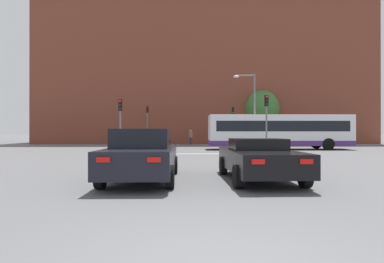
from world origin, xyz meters
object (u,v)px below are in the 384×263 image
(traffic_light_far_right, at_px, (233,120))
(street_lamp_junction, at_px, (251,103))
(car_roadster_right, at_px, (258,159))
(bus_crossing_lead, at_px, (279,131))
(traffic_light_near_left, at_px, (120,117))
(pedestrian_waiting, at_px, (191,136))
(traffic_light_near_right, at_px, (267,114))
(traffic_light_far_left, at_px, (147,119))
(car_saloon_left, at_px, (143,154))

(traffic_light_far_right, relative_size, street_lamp_junction, 0.67)
(car_roadster_right, distance_m, bus_crossing_lead, 18.03)
(traffic_light_near_left, height_order, pedestrian_waiting, traffic_light_near_left)
(bus_crossing_lead, relative_size, traffic_light_near_right, 2.96)
(traffic_light_near_right, bearing_deg, traffic_light_far_right, 91.64)
(car_roadster_right, xyz_separation_m, traffic_light_near_right, (3.54, 12.14, 2.14))
(traffic_light_far_right, relative_size, traffic_light_far_left, 0.97)
(car_saloon_left, height_order, traffic_light_far_right, traffic_light_far_right)
(traffic_light_near_left, relative_size, pedestrian_waiting, 2.12)
(car_saloon_left, xyz_separation_m, traffic_light_far_left, (-3.19, 25.57, 2.25))
(car_saloon_left, bearing_deg, street_lamp_junction, 67.17)
(car_saloon_left, xyz_separation_m, traffic_light_far_right, (6.80, 25.13, 2.17))
(traffic_light_near_right, bearing_deg, bus_crossing_lead, 63.45)
(car_roadster_right, height_order, bus_crossing_lead, bus_crossing_lead)
(traffic_light_far_left, bearing_deg, car_saloon_left, -82.89)
(traffic_light_far_right, height_order, street_lamp_junction, street_lamp_junction)
(traffic_light_far_left, distance_m, pedestrian_waiting, 5.56)
(bus_crossing_lead, relative_size, pedestrian_waiting, 6.84)
(traffic_light_near_right, distance_m, pedestrian_waiting, 15.61)
(traffic_light_near_left, xyz_separation_m, traffic_light_far_right, (10.15, 13.12, 0.37))
(car_roadster_right, bearing_deg, traffic_light_near_right, 72.38)
(bus_crossing_lead, bearing_deg, car_roadster_right, 160.66)
(traffic_light_far_right, xyz_separation_m, street_lamp_junction, (0.24, -8.40, 1.12))
(car_roadster_right, xyz_separation_m, pedestrian_waiting, (-1.74, 26.72, 0.40))
(street_lamp_junction, bearing_deg, car_saloon_left, -112.81)
(bus_crossing_lead, relative_size, traffic_light_near_left, 3.23)
(car_saloon_left, bearing_deg, traffic_light_far_right, 74.86)
(traffic_light_far_right, xyz_separation_m, traffic_light_far_left, (-9.98, 0.43, 0.08))
(traffic_light_near_left, relative_size, traffic_light_near_right, 0.92)
(traffic_light_near_left, xyz_separation_m, street_lamp_junction, (10.39, 4.72, 1.49))
(traffic_light_near_left, bearing_deg, traffic_light_far_left, 89.29)
(car_saloon_left, distance_m, traffic_light_near_left, 12.60)
(pedestrian_waiting, bearing_deg, car_roadster_right, -120.90)
(car_saloon_left, distance_m, pedestrian_waiting, 26.72)
(car_roadster_right, xyz_separation_m, traffic_light_near_left, (-6.99, 12.08, 1.93))
(traffic_light_far_right, bearing_deg, pedestrian_waiting, 162.82)
(traffic_light_near_left, height_order, street_lamp_junction, street_lamp_junction)
(traffic_light_far_right, xyz_separation_m, pedestrian_waiting, (-4.91, 1.52, -1.90))
(pedestrian_waiting, bearing_deg, traffic_light_far_right, -51.81)
(car_roadster_right, bearing_deg, street_lamp_junction, 77.17)
(car_roadster_right, height_order, pedestrian_waiting, pedestrian_waiting)
(traffic_light_near_right, distance_m, street_lamp_junction, 4.84)
(car_roadster_right, bearing_deg, traffic_light_near_left, 118.67)
(bus_crossing_lead, distance_m, traffic_light_far_left, 15.50)
(bus_crossing_lead, height_order, pedestrian_waiting, bus_crossing_lead)
(street_lamp_junction, bearing_deg, bus_crossing_lead, 4.03)
(car_roadster_right, relative_size, traffic_light_far_left, 0.96)
(car_saloon_left, relative_size, traffic_light_far_right, 1.07)
(car_roadster_right, bearing_deg, pedestrian_waiting, 92.36)
(car_roadster_right, bearing_deg, traffic_light_far_left, 103.53)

